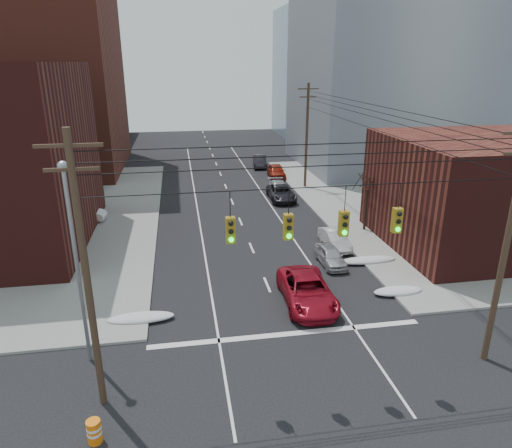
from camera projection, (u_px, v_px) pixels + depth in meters
name	position (u px, v px, depth m)	size (l,w,h in m)	color
ground	(329.00, 430.00, 17.03)	(160.00, 160.00, 0.00)	black
sidewalk_ne	(499.00, 196.00, 46.37)	(40.00, 40.00, 0.15)	gray
building_brick_tall	(5.00, 43.00, 52.74)	(24.00, 20.00, 30.00)	maroon
building_brick_far	(54.00, 104.00, 79.58)	(22.00, 18.00, 12.00)	#451714
building_office	(391.00, 66.00, 57.18)	(22.00, 20.00, 25.00)	gray
building_glass	(337.00, 74.00, 82.15)	(20.00, 18.00, 22.00)	gray
building_storefront	(498.00, 192.00, 33.40)	(16.00, 12.00, 8.00)	#451714
utility_pole_left	(86.00, 273.00, 16.52)	(2.20, 0.28, 11.00)	#473323
utility_pole_right	(507.00, 243.00, 19.22)	(2.20, 0.28, 11.00)	#473323
utility_pole_far	(307.00, 134.00, 48.01)	(2.20, 0.28, 11.00)	#473323
traffic_signals	(316.00, 224.00, 17.39)	(17.00, 0.42, 2.02)	black
street_light	(75.00, 249.00, 19.23)	(0.44, 0.44, 9.32)	gray
bare_tree	(366.00, 204.00, 36.34)	(2.09, 2.20, 4.93)	black
snow_nw	(141.00, 318.00, 24.14)	(3.50, 1.08, 0.42)	silver
snow_ne	(398.00, 291.00, 26.95)	(3.00, 1.08, 0.42)	silver
snow_east_far	(368.00, 260.00, 31.13)	(4.00, 1.08, 0.42)	silver
red_pickup	(307.00, 290.00, 25.76)	(2.66, 5.77, 1.60)	maroon
parked_car_a	(331.00, 256.00, 30.79)	(1.46, 3.64, 1.24)	#B7B6BC
parked_car_b	(335.00, 239.00, 33.67)	(1.36, 3.91, 1.29)	silver
parked_car_c	(281.00, 193.00, 45.22)	(2.37, 5.15, 1.43)	black
parked_car_d	(279.00, 189.00, 46.90)	(1.93, 4.75, 1.38)	#ADACB1
parked_car_e	(276.00, 171.00, 54.08)	(1.83, 4.55, 1.55)	maroon
parked_car_f	(259.00, 161.00, 59.48)	(1.62, 4.64, 1.53)	black
lot_car_a	(81.00, 214.00, 38.75)	(1.43, 4.09, 1.35)	silver
lot_car_b	(62.00, 200.00, 42.14)	(2.52, 5.48, 1.52)	#A2A2A7
lot_car_c	(10.00, 236.00, 33.99)	(1.75, 4.30, 1.25)	black
lot_car_d	(32.00, 211.00, 39.17)	(1.79, 4.44, 1.51)	silver
construction_barrel	(94.00, 431.00, 16.37)	(0.65, 0.65, 0.92)	orange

